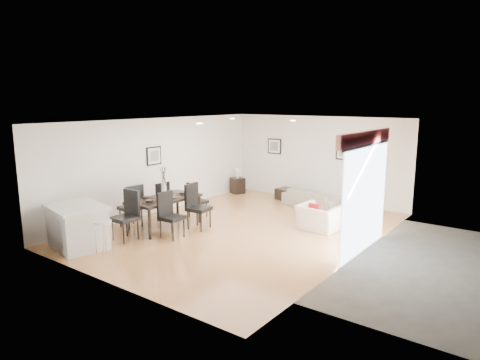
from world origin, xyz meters
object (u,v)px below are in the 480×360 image
Objects in this scene: armchair at (319,218)px; dining_chair_wnear at (133,204)px; dining_chair_wfar at (160,199)px; side_table at (238,186)px; dining_chair_foot at (195,198)px; dining_table at (164,201)px; dining_chair_efar at (196,203)px; bar_stool at (103,226)px; sofa at (313,199)px; coffee_table at (290,195)px; dining_chair_enear at (169,212)px; kitchen_island at (78,226)px; dining_chair_head at (128,212)px.

armchair is 0.88× the size of dining_chair_wnear.
dining_chair_wfar is 1.90× the size of side_table.
dining_chair_wfar is 1.05× the size of dining_chair_foot.
side_table is (-0.96, 3.18, -0.27)m from dining_chair_foot.
dining_chair_efar is at bearing 34.39° from dining_table.
bar_stool is (1.15, -2.63, 0.08)m from dining_chair_wfar.
dining_chair_foot is (-2.12, -2.85, 0.27)m from sofa.
dining_chair_wnear is at bearing -97.70° from coffee_table.
sofa is 2.47× the size of bar_stool.
sofa is 2.10× the size of coffee_table.
dining_table reaches higher than bar_stool.
dining_chair_wfar is 3.90m from side_table.
dining_chair_wnear is at bearing 118.20° from dining_chair_efar.
dining_chair_foot reaches higher than side_table.
kitchen_island is (-1.09, -1.70, -0.13)m from dining_chair_enear.
kitchen_island reaches higher than armchair.
bar_stool reaches higher than sofa.
dining_chair_head is (0.00, -1.14, -0.05)m from dining_table.
dining_chair_wnear is (-0.65, -0.47, -0.08)m from dining_table.
dining_chair_head reaches higher than side_table.
dining_chair_wnear is 2.04× the size of side_table.
bar_stool is at bearing 11.78° from kitchen_island.
dining_chair_enear is (-1.45, -4.49, 0.33)m from sofa.
dining_chair_efar is at bearing 79.34° from sofa.
dining_table is at bearing 90.44° from dining_chair_head.
dining_chair_enear is at bearing 69.12° from kitchen_island.
dining_chair_wfar is 0.67× the size of kitchen_island.
dining_chair_efar is 4.10m from coffee_table.
dining_chair_head reaches higher than coffee_table.
kitchen_island is (-1.08, -2.62, -0.16)m from dining_chair_efar.
dining_chair_efar reaches higher than dining_chair_wnear.
dining_table is at bearing 90.41° from kitchen_island.
dining_chair_wnear is 0.72× the size of kitchen_island.
dining_chair_head reaches higher than kitchen_island.
bar_stool is at bearing 169.26° from dining_chair_efar.
dining_chair_efar is 1.26× the size of coffee_table.
dining_chair_enear is (1.30, 0.00, -0.01)m from dining_chair_wnear.
dining_table is 2.22m from kitchen_island.
dining_table is 3.46× the size of side_table.
dining_chair_wfar is 2.88m from bar_stool.
armchair is 4.25m from dining_chair_wfar.
armchair is at bearing 129.10° from dining_chair_wnear.
armchair is 3.70m from dining_chair_enear.
sofa is 1.18m from coffee_table.
dining_table is at bearing -91.94° from coffee_table.
dining_chair_head is at bearing 79.40° from sofa.
dining_chair_efar is (0.65, 0.45, -0.06)m from dining_table.
armchair is 0.99× the size of dining_chair_foot.
dining_chair_enear is 1.42× the size of bar_stool.
kitchen_island is at bearing 53.80° from armchair.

